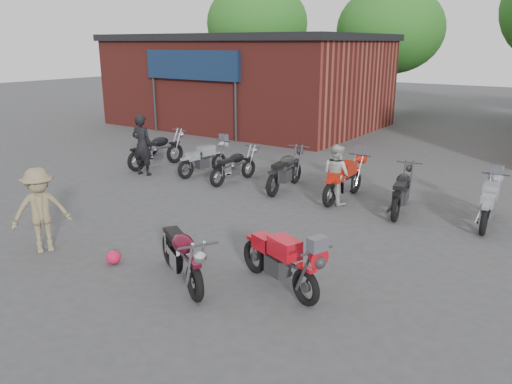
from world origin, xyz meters
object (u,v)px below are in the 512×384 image
Objects in this scene: vintage_motorcycle at (181,251)px; row_bike_4 at (344,178)px; person_tan at (41,210)px; row_bike_0 at (157,148)px; sportbike at (280,258)px; person_light at (336,174)px; helmet at (114,257)px; row_bike_2 at (234,164)px; row_bike_1 at (204,158)px; row_bike_5 at (402,189)px; row_bike_6 at (489,201)px; row_bike_3 at (285,169)px; person_dark at (142,145)px.

vintage_motorcycle is 5.83m from row_bike_4.
person_tan reaches higher than row_bike_0.
person_light is (-1.30, 4.70, 0.20)m from sportbike.
row_bike_2 is at bearing 105.27° from helmet.
row_bike_4 is at bearing -81.23° from row_bike_0.
person_tan is at bearing -143.91° from sportbike.
row_bike_1 is (-1.29, 6.25, -0.30)m from person_tan.
row_bike_5 is (6.17, -0.01, 0.05)m from row_bike_1.
row_bike_1 is at bearing 86.62° from row_bike_6.
person_tan is at bearing -159.59° from row_bike_1.
row_bike_0 is 1.89m from row_bike_1.
sportbike reaches higher than row_bike_2.
row_bike_2 is 3.34m from row_bike_4.
row_bike_4 is (0.20, 5.83, 0.00)m from vintage_motorcycle.
person_tan is 6.92m from row_bike_0.
vintage_motorcycle is 0.97× the size of row_bike_3.
row_bike_4 is (-1.25, 5.07, 0.03)m from sportbike.
row_bike_2 is (3.17, -0.05, -0.09)m from row_bike_0.
row_bike_4 is at bearing 73.57° from helmet.
row_bike_6 is (3.49, 0.47, -0.20)m from person_light.
person_tan is at bearing 107.27° from person_dark.
row_bike_5 is at bearing 60.52° from helmet.
vintage_motorcycle reaches higher than row_bike_1.
row_bike_1 is 0.90× the size of row_bike_3.
helmet is 0.18× the size of person_light.
row_bike_3 reaches higher than row_bike_5.
row_bike_6 is at bearing -79.80° from row_bike_1.
row_bike_6 is (8.06, 0.20, 0.02)m from row_bike_1.
helmet is 0.17× the size of person_tan.
row_bike_4 reaches higher than row_bike_1.
row_bike_4 reaches higher than row_bike_5.
sportbike is at bearing 16.88° from helmet.
row_bike_4 is 1.00× the size of row_bike_5.
row_bike_0 is at bearing 95.06° from row_bike_2.
person_dark is 0.93× the size of row_bike_5.
helmet is 0.15× the size of person_dark.
row_bike_4 is at bearing -78.80° from person_light.
person_dark is 6.13m from person_light.
row_bike_3 is (4.79, 0.12, -0.02)m from row_bike_0.
row_bike_5 is (4.89, 0.14, 0.05)m from row_bike_2.
row_bike_5 reaches higher than sportbike.
person_light is at bearing -1.14° from person_tan.
person_tan is at bearing 132.05° from row_bike_5.
person_dark is at bearing -151.50° from row_bike_0.
row_bike_6 is at bearing -153.51° from person_light.
row_bike_4 is at bearing -79.76° from row_bike_2.
sportbike is at bearing 141.07° from person_dark.
vintage_motorcycle is 5.47m from person_light.
helmet is 7.50m from row_bike_0.
row_bike_3 is (1.62, 0.17, 0.07)m from row_bike_2.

